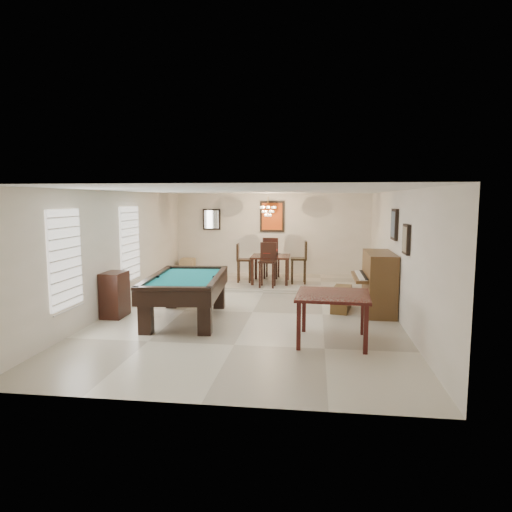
% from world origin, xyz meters
% --- Properties ---
extents(ground_plane, '(6.00, 9.00, 0.02)m').
position_xyz_m(ground_plane, '(0.00, 0.00, -0.01)').
color(ground_plane, beige).
extents(wall_back, '(6.00, 0.04, 2.60)m').
position_xyz_m(wall_back, '(0.00, 4.50, 1.30)').
color(wall_back, silver).
rests_on(wall_back, ground_plane).
extents(wall_front, '(6.00, 0.04, 2.60)m').
position_xyz_m(wall_front, '(0.00, -4.50, 1.30)').
color(wall_front, silver).
rests_on(wall_front, ground_plane).
extents(wall_left, '(0.04, 9.00, 2.60)m').
position_xyz_m(wall_left, '(-3.00, 0.00, 1.30)').
color(wall_left, silver).
rests_on(wall_left, ground_plane).
extents(wall_right, '(0.04, 9.00, 2.60)m').
position_xyz_m(wall_right, '(3.00, 0.00, 1.30)').
color(wall_right, silver).
rests_on(wall_right, ground_plane).
extents(ceiling, '(6.00, 9.00, 0.04)m').
position_xyz_m(ceiling, '(0.00, 0.00, 2.60)').
color(ceiling, white).
rests_on(ceiling, wall_back).
extents(dining_step, '(6.00, 2.50, 0.12)m').
position_xyz_m(dining_step, '(0.00, 3.25, 0.06)').
color(dining_step, beige).
rests_on(dining_step, ground_plane).
extents(window_left_front, '(0.06, 1.00, 1.70)m').
position_xyz_m(window_left_front, '(-2.97, -2.20, 1.40)').
color(window_left_front, white).
rests_on(window_left_front, wall_left).
extents(window_left_rear, '(0.06, 1.00, 1.70)m').
position_xyz_m(window_left_rear, '(-2.97, 0.60, 1.40)').
color(window_left_rear, white).
rests_on(window_left_rear, wall_left).
extents(pool_table, '(1.60, 2.68, 0.86)m').
position_xyz_m(pool_table, '(-1.24, -0.75, 0.43)').
color(pool_table, black).
rests_on(pool_table, ground_plane).
extents(square_table, '(1.28, 1.28, 0.84)m').
position_xyz_m(square_table, '(1.63, -1.87, 0.42)').
color(square_table, black).
rests_on(square_table, ground_plane).
extents(upright_piano, '(0.87, 1.55, 1.30)m').
position_xyz_m(upright_piano, '(2.54, 0.39, 0.65)').
color(upright_piano, brown).
rests_on(upright_piano, ground_plane).
extents(piano_bench, '(0.51, 0.96, 0.51)m').
position_xyz_m(piano_bench, '(1.91, 0.43, 0.25)').
color(piano_bench, brown).
rests_on(piano_bench, ground_plane).
extents(apothecary_chest, '(0.42, 0.62, 0.94)m').
position_xyz_m(apothecary_chest, '(-2.77, -0.74, 0.47)').
color(apothecary_chest, black).
rests_on(apothecary_chest, ground_plane).
extents(dining_table, '(1.08, 1.08, 0.87)m').
position_xyz_m(dining_table, '(0.11, 2.96, 0.56)').
color(dining_table, black).
rests_on(dining_table, dining_step).
extents(flower_vase, '(0.17, 0.17, 0.22)m').
position_xyz_m(flower_vase, '(0.11, 2.96, 1.10)').
color(flower_vase, '#AA110E').
rests_on(flower_vase, dining_table).
extents(dining_chair_south, '(0.45, 0.45, 1.17)m').
position_xyz_m(dining_chair_south, '(0.08, 2.27, 0.70)').
color(dining_chair_south, black).
rests_on(dining_chair_south, dining_step).
extents(dining_chair_north, '(0.49, 0.49, 1.21)m').
position_xyz_m(dining_chair_north, '(0.07, 3.66, 0.72)').
color(dining_chair_north, black).
rests_on(dining_chair_north, dining_step).
extents(dining_chair_west, '(0.43, 0.43, 1.08)m').
position_xyz_m(dining_chair_west, '(-0.63, 2.93, 0.66)').
color(dining_chair_west, black).
rests_on(dining_chair_west, dining_step).
extents(dining_chair_east, '(0.46, 0.46, 1.17)m').
position_xyz_m(dining_chair_east, '(0.88, 2.93, 0.71)').
color(dining_chair_east, black).
rests_on(dining_chair_east, dining_step).
extents(corner_bench, '(0.45, 0.54, 0.46)m').
position_xyz_m(corner_bench, '(-2.62, 4.16, 0.35)').
color(corner_bench, tan).
rests_on(corner_bench, dining_step).
extents(chandelier, '(0.44, 0.44, 0.60)m').
position_xyz_m(chandelier, '(0.00, 3.20, 2.20)').
color(chandelier, '#FFE5B2').
rests_on(chandelier, ceiling).
extents(back_painting, '(0.75, 0.06, 0.95)m').
position_xyz_m(back_painting, '(0.00, 4.46, 1.90)').
color(back_painting, '#D84C14').
rests_on(back_painting, wall_back).
extents(back_mirror, '(0.55, 0.06, 0.65)m').
position_xyz_m(back_mirror, '(-1.90, 4.46, 1.80)').
color(back_mirror, white).
rests_on(back_mirror, wall_back).
extents(right_picture_upper, '(0.06, 0.55, 0.65)m').
position_xyz_m(right_picture_upper, '(2.96, 0.30, 1.90)').
color(right_picture_upper, slate).
rests_on(right_picture_upper, wall_right).
extents(right_picture_lower, '(0.06, 0.45, 0.55)m').
position_xyz_m(right_picture_lower, '(2.96, -1.00, 1.70)').
color(right_picture_lower, gray).
rests_on(right_picture_lower, wall_right).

